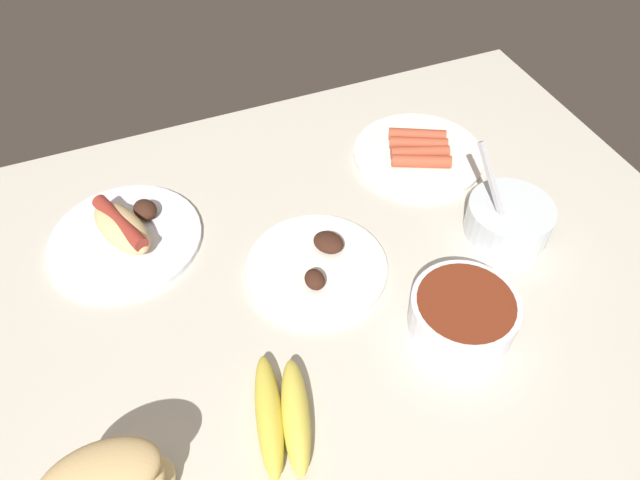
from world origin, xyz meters
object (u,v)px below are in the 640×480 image
Objects in this scene: bowl_coleslaw at (509,217)px; bowl_chili at (463,312)px; plate_grilled_meat at (318,266)px; plate_sausages at (418,153)px; banana_bunch at (283,415)px; plate_hotdog_assembled at (125,233)px.

bowl_chili is (16.50, 13.19, -0.07)cm from bowl_coleslaw.
plate_grilled_meat reaches higher than plate_sausages.
banana_bunch is 1.18× the size of bowl_chili.
plate_hotdog_assembled is 1.59× the size of bowl_chili.
plate_hotdog_assembled is (12.95, -38.88, -0.11)cm from banana_bunch.
bowl_coleslaw is (-31.70, 4.03, 2.28)cm from plate_grilled_meat.
bowl_coleslaw is at bearing 159.87° from plate_hotdog_assembled.
bowl_chili is at bearing 131.42° from plate_grilled_meat.
plate_sausages is at bearing -78.48° from bowl_coleslaw.
bowl_coleslaw is 1.00× the size of bowl_chili.
banana_bunch is at bearing 108.42° from plate_hotdog_assembled.
bowl_chili is (12.05, 35.02, 2.01)cm from plate_sausages.
plate_grilled_meat is 32.03cm from bowl_coleslaw.
plate_sausages is (-27.25, -17.80, 0.19)cm from plate_grilled_meat.
bowl_coleslaw is 22.38cm from plate_sausages.
bowl_coleslaw reaches higher than plate_sausages.
bowl_chili is at bearing 38.63° from bowl_coleslaw.
banana_bunch is 0.76× the size of plate_sausages.
plate_hotdog_assembled reaches higher than plate_sausages.
plate_hotdog_assembled is at bearing -33.17° from plate_grilled_meat.
plate_grilled_meat is 0.90× the size of plate_hotdog_assembled.
plate_grilled_meat is 1.43× the size of bowl_coleslaw.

